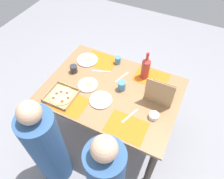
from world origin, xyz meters
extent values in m
plane|color=gray|center=(0.00, 0.00, 0.00)|extent=(6.00, 6.00, 0.00)
cylinder|color=#3F3328|center=(-0.62, -0.43, 0.37)|extent=(0.07, 0.07, 0.74)
cylinder|color=#3F3328|center=(0.62, -0.43, 0.37)|extent=(0.07, 0.07, 0.74)
cylinder|color=#3F3328|center=(-0.62, 0.43, 0.37)|extent=(0.07, 0.07, 0.74)
cylinder|color=#3F3328|center=(0.62, 0.43, 0.37)|extent=(0.07, 0.07, 0.74)
cube|color=#936D47|center=(0.00, 0.00, 0.75)|extent=(1.37, 0.98, 0.03)
cube|color=orange|center=(-0.31, -0.34, 0.77)|extent=(0.36, 0.26, 0.00)
cube|color=orange|center=(0.31, -0.34, 0.77)|extent=(0.36, 0.26, 0.00)
cube|color=orange|center=(-0.31, 0.34, 0.77)|extent=(0.36, 0.26, 0.00)
cube|color=orange|center=(0.31, 0.34, 0.77)|extent=(0.36, 0.26, 0.00)
cube|color=tan|center=(-0.47, -0.16, 0.77)|extent=(0.27, 0.27, 0.01)
cube|color=tan|center=(-0.60, -0.16, 0.79)|extent=(0.01, 0.27, 0.03)
cube|color=tan|center=(-0.33, -0.16, 0.79)|extent=(0.01, 0.27, 0.03)
cube|color=tan|center=(-0.47, -0.29, 0.79)|extent=(0.27, 0.01, 0.03)
cube|color=tan|center=(-0.47, -0.03, 0.79)|extent=(0.27, 0.01, 0.03)
cylinder|color=#E0B76B|center=(-0.47, -0.16, 0.78)|extent=(0.24, 0.24, 0.01)
cylinder|color=#EFD67F|center=(-0.47, -0.16, 0.79)|extent=(0.21, 0.21, 0.00)
cylinder|color=red|center=(-0.42, -0.17, 0.79)|extent=(0.03, 0.03, 0.00)
cylinder|color=red|center=(-0.44, -0.13, 0.79)|extent=(0.03, 0.03, 0.00)
cylinder|color=red|center=(-0.49, -0.09, 0.79)|extent=(0.03, 0.03, 0.00)
cylinder|color=red|center=(-0.51, -0.15, 0.79)|extent=(0.03, 0.03, 0.00)
cylinder|color=red|center=(-0.52, -0.20, 0.79)|extent=(0.03, 0.03, 0.00)
cylinder|color=red|center=(-0.49, -0.23, 0.79)|extent=(0.03, 0.03, 0.00)
cylinder|color=red|center=(-0.41, -0.21, 0.79)|extent=(0.03, 0.03, 0.00)
cube|color=tan|center=(-0.47, -0.02, 0.94)|extent=(0.27, 0.02, 0.27)
cube|color=tan|center=(0.41, 0.30, 0.77)|extent=(0.28, 0.28, 0.01)
cube|color=tan|center=(0.28, 0.30, 0.79)|extent=(0.01, 0.28, 0.03)
cube|color=tan|center=(0.55, 0.30, 0.79)|extent=(0.01, 0.28, 0.03)
cube|color=tan|center=(0.41, 0.17, 0.79)|extent=(0.28, 0.01, 0.03)
cube|color=tan|center=(0.41, 0.44, 0.79)|extent=(0.28, 0.01, 0.03)
cylinder|color=#E0B76B|center=(0.41, 0.30, 0.78)|extent=(0.24, 0.24, 0.01)
cylinder|color=#EFD67F|center=(0.41, 0.30, 0.79)|extent=(0.22, 0.22, 0.00)
cylinder|color=red|center=(0.47, 0.31, 0.79)|extent=(0.03, 0.03, 0.00)
cylinder|color=red|center=(0.46, 0.37, 0.79)|extent=(0.03, 0.03, 0.00)
cylinder|color=red|center=(0.36, 0.36, 0.79)|extent=(0.03, 0.03, 0.00)
cylinder|color=red|center=(0.33, 0.30, 0.79)|extent=(0.03, 0.03, 0.00)
cylinder|color=red|center=(0.38, 0.25, 0.79)|extent=(0.03, 0.03, 0.00)
cylinder|color=red|center=(0.44, 0.27, 0.79)|extent=(0.03, 0.03, 0.00)
cylinder|color=white|center=(0.04, 0.18, 0.77)|extent=(0.21, 0.21, 0.01)
cylinder|color=white|center=(0.04, 0.18, 0.78)|extent=(0.22, 0.22, 0.01)
cylinder|color=white|center=(0.45, -0.27, 0.77)|extent=(0.23, 0.23, 0.01)
cylinder|color=white|center=(0.45, -0.27, 0.78)|extent=(0.24, 0.24, 0.01)
cylinder|color=#E0B76B|center=(0.45, -0.30, 0.79)|extent=(0.10, 0.10, 0.01)
cylinder|color=#EFD67F|center=(0.45, -0.30, 0.79)|extent=(0.08, 0.08, 0.00)
cylinder|color=white|center=(0.25, 0.06, 0.77)|extent=(0.20, 0.20, 0.01)
cylinder|color=white|center=(0.25, 0.06, 0.78)|extent=(0.21, 0.21, 0.01)
cylinder|color=#E0B76B|center=(0.25, 0.04, 0.79)|extent=(0.08, 0.08, 0.01)
cylinder|color=#EFD67F|center=(0.25, 0.04, 0.79)|extent=(0.07, 0.07, 0.00)
cylinder|color=#B2382D|center=(-0.23, -0.32, 0.88)|extent=(0.09, 0.09, 0.22)
cone|color=#B2382D|center=(-0.23, -0.32, 1.01)|extent=(0.09, 0.09, 0.04)
cylinder|color=#B2382D|center=(-0.23, -0.32, 1.05)|extent=(0.03, 0.03, 0.06)
cylinder|color=red|center=(-0.23, -0.32, 1.09)|extent=(0.03, 0.03, 0.01)
cylinder|color=teal|center=(0.12, -0.39, 0.81)|extent=(0.07, 0.07, 0.09)
cylinder|color=teal|center=(-0.09, -0.05, 0.82)|extent=(0.08, 0.08, 0.10)
cylinder|color=#333338|center=(0.49, -0.05, 0.81)|extent=(0.08, 0.08, 0.09)
cylinder|color=white|center=(-0.49, 0.14, 0.79)|extent=(0.09, 0.09, 0.05)
cube|color=#B7B7BC|center=(-0.02, -0.20, 0.77)|extent=(0.08, 0.20, 0.00)
cube|color=#B7B7BC|center=(0.22, -0.18, 0.77)|extent=(0.20, 0.09, 0.00)
cube|color=#B7B7BC|center=(-0.29, 0.22, 0.77)|extent=(0.09, 0.20, 0.00)
cylinder|color=#33598C|center=(-0.31, 0.75, 0.51)|extent=(0.32, 0.32, 1.02)
sphere|color=#D1A889|center=(-0.31, 0.75, 1.12)|extent=(0.19, 0.19, 0.19)
cylinder|color=#33598C|center=(0.31, 0.75, 0.52)|extent=(0.32, 0.32, 1.04)
sphere|color=#D1A889|center=(0.31, 0.75, 1.14)|extent=(0.19, 0.19, 0.19)
camera|label=1|loc=(-0.62, 1.27, 2.43)|focal=34.16mm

